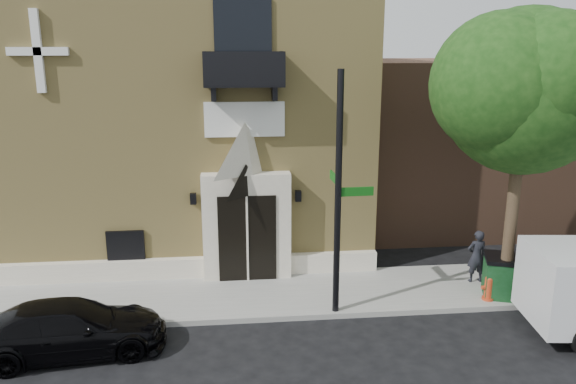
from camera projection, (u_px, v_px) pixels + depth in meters
name	position (u px, v px, depth m)	size (l,w,h in m)	color
ground	(290.00, 321.00, 14.57)	(120.00, 120.00, 0.00)	black
sidewalk	(319.00, 293.00, 16.10)	(42.00, 3.00, 0.15)	gray
church	(187.00, 110.00, 20.77)	(12.20, 11.01, 9.30)	tan
neighbour_building	(550.00, 138.00, 23.63)	(18.00, 8.00, 6.40)	brown
street_tree_left	(528.00, 90.00, 14.03)	(4.97, 4.38, 7.77)	#38281C
black_sedan	(71.00, 328.00, 12.92)	(1.76, 4.32, 1.25)	black
street_sign	(339.00, 195.00, 14.08)	(1.00, 1.00, 6.27)	black
fire_hydrant	(489.00, 288.00, 15.40)	(0.41, 0.33, 0.72)	#B73A1A
dumpster	(517.00, 277.00, 15.55)	(1.99, 1.51, 1.16)	#0F3815
planter	(268.00, 264.00, 17.04)	(0.68, 0.59, 0.75)	#415D2B
pedestrian_near	(477.00, 256.00, 16.50)	(0.58, 0.38, 1.59)	black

